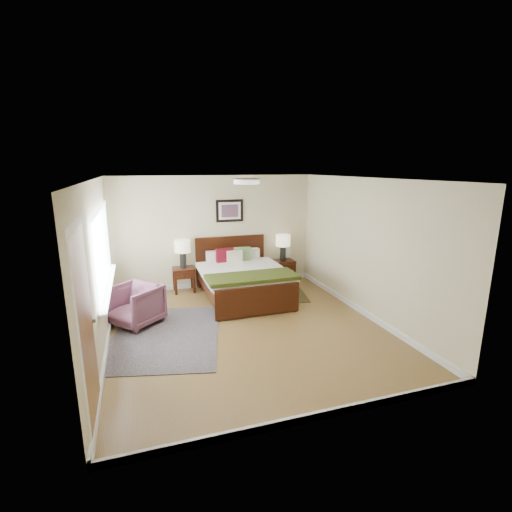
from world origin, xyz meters
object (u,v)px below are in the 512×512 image
object	(u,v)px
nightstand_right	(283,268)
rug_persian	(166,335)
armchair	(135,305)
lamp_right	(283,243)
lamp_left	(183,249)
bed	(242,274)
nightstand_left	(184,273)

from	to	relation	value
nightstand_right	rug_persian	size ratio (longest dim) A/B	0.22
armchair	nightstand_right	bearing A→B (deg)	72.18
lamp_right	nightstand_right	bearing A→B (deg)	-90.00
lamp_left	nightstand_right	bearing A→B (deg)	-0.34
bed	lamp_right	world-z (taller)	bed
bed	armchair	world-z (taller)	bed
lamp_right	armchair	distance (m)	3.72
lamp_right	bed	bearing A→B (deg)	-146.92
nightstand_left	rug_persian	distance (m)	2.23
lamp_left	armchair	bearing A→B (deg)	-124.35
bed	rug_persian	distance (m)	2.21
rug_persian	lamp_left	bearing A→B (deg)	88.27
bed	nightstand_left	bearing A→B (deg)	144.83
bed	lamp_right	size ratio (longest dim) A/B	3.42
lamp_left	bed	bearing A→B (deg)	-35.85
nightstand_right	nightstand_left	bearing A→B (deg)	-179.85
bed	armchair	distance (m)	2.25
nightstand_left	rug_persian	xyz separation A→B (m)	(-0.58, -2.11, -0.41)
armchair	lamp_right	bearing A→B (deg)	72.37
nightstand_right	lamp_left	size ratio (longest dim) A/B	0.87
lamp_right	armchair	bearing A→B (deg)	-155.87
nightstand_right	lamp_left	bearing A→B (deg)	179.66
nightstand_right	lamp_left	distance (m)	2.41
nightstand_right	lamp_right	xyz separation A→B (m)	(-0.00, 0.01, 0.62)
lamp_right	armchair	xyz separation A→B (m)	(-3.35, -1.50, -0.60)
lamp_left	armchair	size ratio (longest dim) A/B	0.79
armchair	rug_persian	world-z (taller)	armchair
bed	nightstand_right	world-z (taller)	bed
bed	lamp_left	xyz separation A→B (m)	(-1.10, 0.80, 0.45)
nightstand_left	nightstand_right	bearing A→B (deg)	0.15
bed	lamp_left	bearing A→B (deg)	144.15
lamp_right	nightstand_left	bearing A→B (deg)	-179.52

